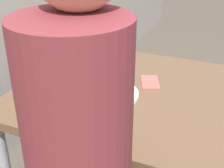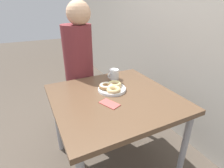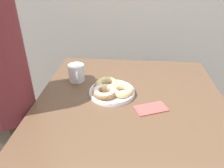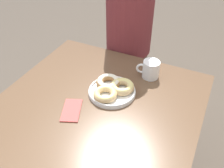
# 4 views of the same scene
# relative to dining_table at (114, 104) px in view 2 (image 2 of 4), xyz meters

# --- Properties ---
(wall_back) EXTENTS (8.00, 0.05, 2.60)m
(wall_back) POSITION_rel_dining_table_xyz_m (0.00, 0.90, 0.63)
(wall_back) COLOR #9E998E
(wall_back) RESTS_ON ground_plane
(dining_table) EXTENTS (0.95, 0.97, 0.75)m
(dining_table) POSITION_rel_dining_table_xyz_m (0.00, 0.00, 0.00)
(dining_table) COLOR brown
(dining_table) RESTS_ON ground_plane
(donut_plate) EXTENTS (0.26, 0.25, 0.05)m
(donut_plate) POSITION_rel_dining_table_xyz_m (-0.10, 0.03, 0.11)
(donut_plate) COLOR white
(donut_plate) RESTS_ON dining_table
(coffee_mug) EXTENTS (0.09, 0.13, 0.10)m
(coffee_mug) POSITION_rel_dining_table_xyz_m (-0.32, 0.16, 0.13)
(coffee_mug) COLOR white
(coffee_mug) RESTS_ON dining_table
(person_figure) EXTENTS (0.39, 0.30, 1.47)m
(person_figure) POSITION_rel_dining_table_xyz_m (-0.65, -0.10, 0.11)
(person_figure) COLOR brown
(person_figure) RESTS_ON ground_plane
(napkin) EXTENTS (0.17, 0.13, 0.01)m
(napkin) POSITION_rel_dining_table_xyz_m (0.10, -0.09, 0.08)
(napkin) COLOR #BC4C47
(napkin) RESTS_ON dining_table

